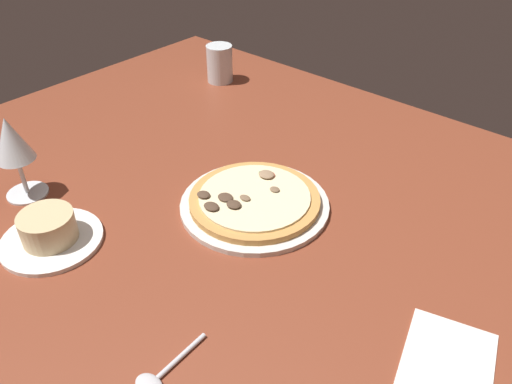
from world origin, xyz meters
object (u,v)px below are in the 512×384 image
object	(u,v)px
water_glass	(220,66)
ramekin_on_saucer	(49,232)
wine_glass_far	(12,143)
paper_menu	(446,372)
pizza_main	(253,201)
spoon	(158,377)

from	to	relation	value
water_glass	ramekin_on_saucer	bearing A→B (deg)	110.79
wine_glass_far	ramekin_on_saucer	bearing A→B (deg)	164.56
paper_menu	pizza_main	bearing A→B (deg)	-29.20
ramekin_on_saucer	paper_menu	size ratio (longest dim) A/B	0.95
wine_glass_far	paper_menu	xyz separation A→B (cm)	(-75.79, -15.12, -10.92)
wine_glass_far	spoon	bearing A→B (deg)	169.00
pizza_main	ramekin_on_saucer	xyz separation A→B (cm)	(18.77, 29.38, 1.00)
ramekin_on_saucer	wine_glass_far	xyz separation A→B (cm)	(15.66, -4.32, 8.87)
pizza_main	ramekin_on_saucer	size ratio (longest dim) A/B	1.61
water_glass	paper_menu	size ratio (longest dim) A/B	0.55
pizza_main	wine_glass_far	world-z (taller)	wine_glass_far
pizza_main	ramekin_on_saucer	bearing A→B (deg)	57.43
ramekin_on_saucer	water_glass	size ratio (longest dim) A/B	1.72
pizza_main	paper_menu	bearing A→B (deg)	166.49
pizza_main	spoon	bearing A→B (deg)	112.87
water_glass	wine_glass_far	bearing A→B (deg)	98.51
wine_glass_far	spoon	size ratio (longest dim) A/B	1.41
ramekin_on_saucer	spoon	distance (cm)	33.81
ramekin_on_saucer	paper_menu	bearing A→B (deg)	-162.08
ramekin_on_saucer	water_glass	xyz separation A→B (cm)	(24.78, -65.29, 2.07)
wine_glass_far	paper_menu	world-z (taller)	wine_glass_far
spoon	water_glass	bearing A→B (deg)	-50.49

